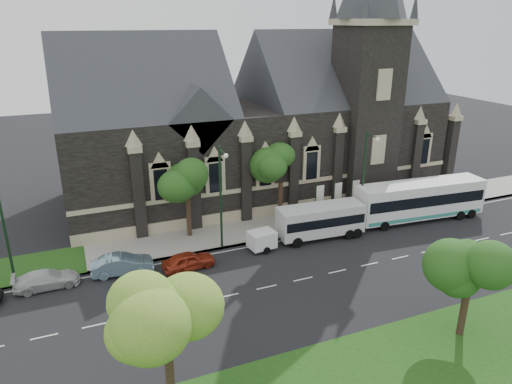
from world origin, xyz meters
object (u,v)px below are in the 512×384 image
tree_park_near (168,300)px  street_lamp_mid (221,193)px  banner_flag_right (354,193)px  tour_coach (420,200)px  street_lamp_near (365,173)px  box_trailer (262,240)px  car_far_red (188,261)px  car_far_white (47,279)px  tree_walk_left (188,175)px  shuttle_bus (321,219)px  tree_walk_right (282,163)px  banner_flag_left (318,199)px  tree_park_east (471,266)px  sedan (122,264)px  street_lamp_far (3,223)px  banner_flag_center (336,196)px

tree_park_near → street_lamp_mid: 17.71m
banner_flag_right → tour_coach: banner_flag_right is taller
street_lamp_near → box_trailer: size_ratio=2.79×
tree_park_near → box_trailer: 18.80m
car_far_red → car_far_white: bearing=77.0°
banner_flag_right → car_far_red: banner_flag_right is taller
tree_walk_left → street_lamp_near: size_ratio=0.85×
banner_flag_right → box_trailer: bearing=-163.4°
street_lamp_near → street_lamp_mid: size_ratio=1.00×
street_lamp_near → shuttle_bus: size_ratio=1.14×
tree_park_near → tree_walk_left: bearing=72.9°
tree_walk_right → banner_flag_right: (7.08, -1.71, -3.43)m
banner_flag_left → car_far_red: banner_flag_left is taller
banner_flag_right → box_trailer: 11.86m
tree_walk_right → street_lamp_mid: (-7.21, -3.62, -0.71)m
banner_flag_left → banner_flag_right: 4.00m
tree_park_east → banner_flag_left: (0.11, 18.32, -2.24)m
box_trailer → car_far_white: (-16.81, 0.47, -0.29)m
shuttle_bus → sedan: shuttle_bus is taller
tree_park_east → shuttle_bus: 15.57m
street_lamp_far → car_far_red: (12.44, -2.24, -4.41)m
tree_park_near → box_trailer: bearing=53.2°
street_lamp_far → street_lamp_near: bearing=0.0°
street_lamp_near → banner_flag_right: street_lamp_near is taller
banner_flag_right → shuttle_bus: (-5.48, -3.08, -0.66)m
banner_flag_center → street_lamp_mid: bearing=-171.2°
banner_flag_right → car_far_red: size_ratio=0.97×
tree_walk_left → tree_walk_right: bearing=0.1°
tree_walk_right → car_far_red: (-10.77, -5.86, -5.12)m
street_lamp_far → banner_flag_center: street_lamp_far is taller
tour_coach → tree_park_near: bearing=-147.2°
banner_flag_left → banner_flag_right: same height
car_far_white → banner_flag_right: bearing=-85.0°
street_lamp_far → shuttle_bus: 25.07m
tree_walk_left → street_lamp_mid: size_ratio=0.85×
tree_park_near → tour_coach: bearing=28.0°
banner_flag_center → car_far_red: bearing=-165.3°
banner_flag_left → sedan: 19.02m
street_lamp_near → car_far_red: bearing=-172.7°
tree_walk_right → street_lamp_near: (6.79, -3.62, -0.71)m
street_lamp_near → banner_flag_center: (-1.71, 1.91, -2.73)m
shuttle_bus → box_trailer: 5.87m
banner_flag_left → tree_walk_right: bearing=150.9°
street_lamp_mid → banner_flag_right: bearing=7.6°
tree_walk_right → shuttle_bus: tree_walk_right is taller
box_trailer → car_far_red: size_ratio=0.78×
shuttle_bus → car_far_white: shuttle_bus is taller
tour_coach → car_far_red: 23.31m
street_lamp_far → sedan: bearing=-7.5°
tree_walk_left → sedan: size_ratio=1.65×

